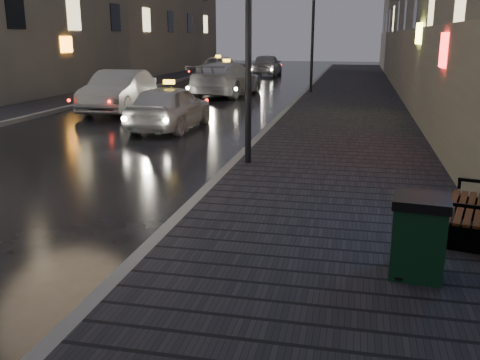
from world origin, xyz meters
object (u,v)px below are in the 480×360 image
Objects in this scene: bench at (475,207)px; trash_bin at (419,236)px; taxi_near at (170,107)px; car_far at (267,65)px; lamp_near at (249,8)px; taxi_mid at (227,79)px; car_left_mid at (119,91)px; lamp_far at (313,24)px; taxi_far at (218,68)px.

trash_bin is (-0.92, -1.54, 0.07)m from bench.
taxi_near is 0.89× the size of car_far.
lamp_near is at bearing 128.58° from taxi_near.
taxi_mid is at bearing 105.47° from lamp_near.
trash_bin is 0.23× the size of taxi_near.
car_left_mid is 0.85× the size of taxi_mid.
car_far is (-8.50, 32.66, 0.23)m from bench.
lamp_far reaches higher than trash_bin.
taxi_mid is 1.06× the size of taxi_far.
bench is at bearing -75.30° from taxi_far.
taxi_near is 10.24m from taxi_mid.
car_left_mid reaches higher than bench.
taxi_far is at bearing -77.79° from taxi_near.
taxi_far is (-3.02, 9.92, -0.08)m from taxi_mid.
trash_bin is at bearing 125.50° from taxi_near.
lamp_near is at bearing 150.95° from bench.
lamp_near reaches higher than taxi_mid.
taxi_mid is at bearing 62.63° from car_left_mid.
trash_bin is 31.94m from taxi_far.
taxi_mid reaches higher than taxi_far.
taxi_mid is at bearing -84.61° from taxi_near.
trash_bin is 0.18× the size of taxi_far.
taxi_mid is 13.90m from car_far.
taxi_mid is 1.21× the size of car_far.
lamp_near is at bearing -80.63° from taxi_far.
taxi_mid is (2.79, 6.67, 0.03)m from car_left_mid.
bench is 0.37× the size of car_far.
bench is 0.42× the size of taxi_near.
taxi_near is at bearing 130.40° from trash_bin.
taxi_far reaches higher than bench.
taxi_near is 20.47m from taxi_far.
taxi_far is (-3.63, 20.14, 0.04)m from taxi_near.
lamp_near is 1.00× the size of lamp_far.
lamp_near is 5.39× the size of trash_bin.
taxi_far reaches higher than trash_bin.
taxi_near is at bearing -86.46° from taxi_far.
lamp_near is 11.15m from car_left_mid.
car_far is at bearing -82.30° from taxi_mid.
lamp_near reaches higher than taxi_near.
taxi_near is (-6.68, 10.09, 0.07)m from trash_bin.
taxi_near reaches higher than bench.
lamp_near is at bearing 111.99° from taxi_mid.
taxi_near is (-3.54, -11.23, -2.77)m from lamp_far.
trash_bin is 0.17× the size of taxi_mid.
lamp_far is 3.00× the size of bench.
car_far is (-0.29, 13.90, -0.02)m from taxi_mid.
trash_bin is (3.14, -21.32, -2.84)m from lamp_far.
car_left_mid reaches higher than taxi_far.
lamp_far is 11.76m from taxi_far.
lamp_far is at bearing 43.24° from car_left_mid.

